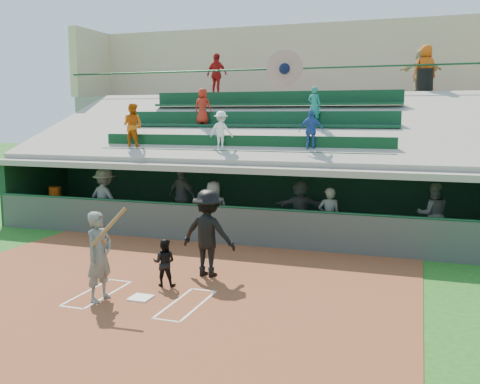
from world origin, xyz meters
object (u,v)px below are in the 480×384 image
(white_table, at_px, (54,209))
(trash_bin, at_px, (425,81))
(home_plate, at_px, (141,298))
(water_cooler, at_px, (55,193))
(batter_at_plate, at_px, (99,256))
(catcher, at_px, (164,263))

(white_table, distance_m, trash_bin, 14.50)
(home_plate, height_order, trash_bin, trash_bin)
(home_plate, distance_m, white_table, 9.59)
(white_table, bearing_deg, water_cooler, 16.50)
(batter_at_plate, relative_size, white_table, 2.24)
(water_cooler, bearing_deg, catcher, -37.93)
(trash_bin, bearing_deg, white_table, -154.77)
(batter_at_plate, xyz_separation_m, white_table, (-6.36, 6.78, -0.52))
(white_table, bearing_deg, trash_bin, 41.29)
(batter_at_plate, bearing_deg, catcher, 56.80)
(white_table, bearing_deg, catcher, -21.63)
(home_plate, relative_size, water_cooler, 1.04)
(batter_at_plate, relative_size, trash_bin, 2.22)
(batter_at_plate, height_order, white_table, batter_at_plate)
(home_plate, relative_size, white_table, 0.49)
(home_plate, bearing_deg, batter_at_plate, -155.63)
(home_plate, relative_size, batter_at_plate, 0.22)
(home_plate, height_order, batter_at_plate, batter_at_plate)
(water_cooler, bearing_deg, batter_at_plate, -47.14)
(batter_at_plate, height_order, trash_bin, trash_bin)
(water_cooler, height_order, trash_bin, trash_bin)
(white_table, distance_m, water_cooler, 0.59)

